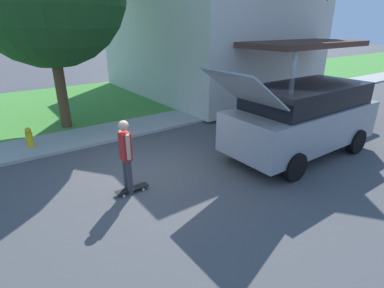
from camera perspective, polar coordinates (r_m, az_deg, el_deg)
name	(u,v)px	position (r m, az deg, el deg)	size (l,w,h in m)	color
ground_plane	(151,174)	(7.83, -7.80, -5.64)	(120.00, 120.00, 0.00)	#49494C
lawn	(177,91)	(17.27, -2.81, 9.97)	(10.00, 80.00, 0.08)	#478E38
sidewalk	(230,108)	(13.87, 7.21, 6.90)	(1.80, 80.00, 0.10)	#9E9E99
house	(205,9)	(17.30, 2.44, 24.27)	(13.06, 8.20, 8.19)	beige
suv_parked	(302,117)	(9.10, 20.27, 4.82)	(2.12, 5.38, 2.68)	gray
skateboarder	(126,154)	(6.68, -12.49, -1.87)	(0.41, 0.23, 1.72)	#38383D
skateboard	(132,189)	(7.07, -11.36, -8.36)	(0.22, 0.78, 0.10)	black
fire_hydrant	(29,138)	(10.31, -28.58, 1.09)	(0.20, 0.20, 0.62)	gold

